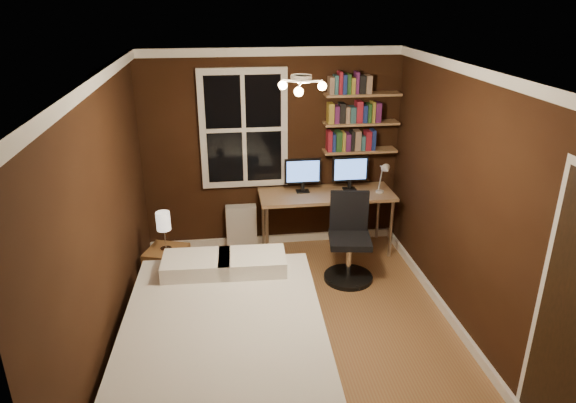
{
  "coord_description": "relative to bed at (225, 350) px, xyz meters",
  "views": [
    {
      "loc": [
        -0.63,
        -4.01,
        3.07
      ],
      "look_at": [
        -0.03,
        0.45,
        1.24
      ],
      "focal_mm": 32.0,
      "sensor_mm": 36.0,
      "label": 1
    }
  ],
  "objects": [
    {
      "name": "floor",
      "position": [
        0.69,
        0.5,
        -0.33
      ],
      "size": [
        4.2,
        4.2,
        0.0
      ],
      "primitive_type": "plane",
      "color": "brown",
      "rests_on": "ground"
    },
    {
      "name": "wall_back",
      "position": [
        0.69,
        2.6,
        0.92
      ],
      "size": [
        3.2,
        0.04,
        2.5
      ],
      "primitive_type": "cube",
      "color": "black",
      "rests_on": "ground"
    },
    {
      "name": "wall_left",
      "position": [
        -0.91,
        0.5,
        0.92
      ],
      "size": [
        0.04,
        4.2,
        2.5
      ],
      "primitive_type": "cube",
      "color": "black",
      "rests_on": "ground"
    },
    {
      "name": "wall_right",
      "position": [
        2.29,
        0.5,
        0.92
      ],
      "size": [
        0.04,
        4.2,
        2.5
      ],
      "primitive_type": "cube",
      "color": "black",
      "rests_on": "ground"
    },
    {
      "name": "ceiling",
      "position": [
        0.69,
        0.5,
        2.17
      ],
      "size": [
        3.2,
        4.2,
        0.02
      ],
      "primitive_type": "cube",
      "color": "white",
      "rests_on": "wall_back"
    },
    {
      "name": "window",
      "position": [
        0.34,
        2.57,
        1.22
      ],
      "size": [
        1.06,
        0.06,
        1.46
      ],
      "primitive_type": "cube",
      "color": "white",
      "rests_on": "wall_back"
    },
    {
      "name": "ceiling_fixture",
      "position": [
        0.69,
        0.4,
        2.07
      ],
      "size": [
        0.44,
        0.44,
        0.18
      ],
      "primitive_type": null,
      "color": "beige",
      "rests_on": "ceiling"
    },
    {
      "name": "bookshelf_lower",
      "position": [
        1.77,
        2.48,
        0.92
      ],
      "size": [
        0.92,
        0.22,
        0.03
      ],
      "primitive_type": "cube",
      "color": "#9A714A",
      "rests_on": "wall_back"
    },
    {
      "name": "books_row_lower",
      "position": [
        1.77,
        2.48,
        1.05
      ],
      "size": [
        0.6,
        0.16,
        0.23
      ],
      "primitive_type": null,
      "color": "maroon",
      "rests_on": "bookshelf_lower"
    },
    {
      "name": "bookshelf_middle",
      "position": [
        1.77,
        2.48,
        1.27
      ],
      "size": [
        0.92,
        0.22,
        0.03
      ],
      "primitive_type": "cube",
      "color": "#9A714A",
      "rests_on": "wall_back"
    },
    {
      "name": "books_row_middle",
      "position": [
        1.77,
        2.48,
        1.4
      ],
      "size": [
        0.6,
        0.16,
        0.23
      ],
      "primitive_type": null,
      "color": "navy",
      "rests_on": "bookshelf_middle"
    },
    {
      "name": "bookshelf_upper",
      "position": [
        1.77,
        2.48,
        1.62
      ],
      "size": [
        0.92,
        0.22,
        0.03
      ],
      "primitive_type": "cube",
      "color": "#9A714A",
      "rests_on": "wall_back"
    },
    {
      "name": "books_row_upper",
      "position": [
        1.77,
        2.48,
        1.75
      ],
      "size": [
        0.54,
        0.16,
        0.23
      ],
      "primitive_type": null,
      "color": "#245223",
      "rests_on": "bookshelf_upper"
    },
    {
      "name": "bed",
      "position": [
        0.0,
        0.0,
        0.0
      ],
      "size": [
        1.71,
        2.31,
        0.77
      ],
      "rotation": [
        0.0,
        0.0,
        -0.04
      ],
      "color": "brown",
      "rests_on": "ground"
    },
    {
      "name": "nightstand",
      "position": [
        -0.59,
        1.56,
        -0.08
      ],
      "size": [
        0.51,
        0.51,
        0.5
      ],
      "primitive_type": "cube",
      "rotation": [
        0.0,
        0.0,
        -0.32
      ],
      "color": "brown",
      "rests_on": "ground"
    },
    {
      "name": "bedside_lamp",
      "position": [
        -0.59,
        1.56,
        0.39
      ],
      "size": [
        0.15,
        0.15,
        0.44
      ],
      "primitive_type": null,
      "color": "silver",
      "rests_on": "nightstand"
    },
    {
      "name": "radiator",
      "position": [
        0.26,
        2.49,
        -0.04
      ],
      "size": [
        0.39,
        0.14,
        0.58
      ],
      "primitive_type": "cube",
      "color": "silver",
      "rests_on": "ground"
    },
    {
      "name": "desk",
      "position": [
        1.31,
        2.27,
        0.4
      ],
      "size": [
        1.66,
        0.62,
        0.79
      ],
      "color": "#9A714A",
      "rests_on": "ground"
    },
    {
      "name": "monitor_left",
      "position": [
        1.03,
        2.35,
        0.67
      ],
      "size": [
        0.45,
        0.12,
        0.43
      ],
      "primitive_type": null,
      "color": "black",
      "rests_on": "desk"
    },
    {
      "name": "monitor_right",
      "position": [
        1.62,
        2.35,
        0.67
      ],
      "size": [
        0.45,
        0.12,
        0.43
      ],
      "primitive_type": null,
      "color": "black",
      "rests_on": "desk"
    },
    {
      "name": "desk_lamp",
      "position": [
        1.97,
        2.13,
        0.68
      ],
      "size": [
        0.14,
        0.32,
        0.44
      ],
      "primitive_type": null,
      "color": "silver",
      "rests_on": "desk"
    },
    {
      "name": "office_chair",
      "position": [
        1.44,
        1.56,
        0.06
      ],
      "size": [
        0.56,
        0.56,
        1.01
      ],
      "rotation": [
        0.0,
        0.0,
        -0.15
      ],
      "color": "black",
      "rests_on": "ground"
    }
  ]
}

